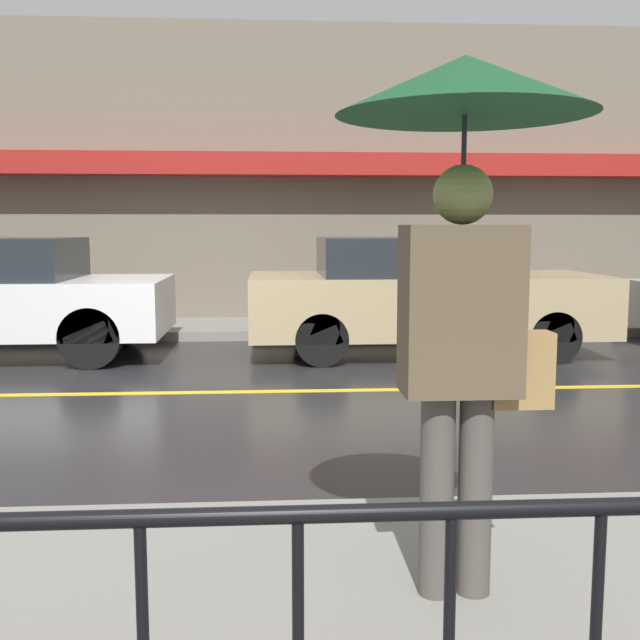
% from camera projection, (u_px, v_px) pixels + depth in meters
% --- Properties ---
extents(ground_plane, '(80.00, 80.00, 0.00)m').
position_uv_depth(ground_plane, '(200.00, 393.00, 7.34)').
color(ground_plane, '#262628').
extents(sidewalk_far, '(28.00, 1.73, 0.14)m').
position_uv_depth(sidewalk_far, '(226.00, 328.00, 11.49)').
color(sidewalk_far, gray).
rests_on(sidewalk_far, ground_plane).
extents(lane_marking, '(25.20, 0.12, 0.01)m').
position_uv_depth(lane_marking, '(200.00, 392.00, 7.34)').
color(lane_marking, gold).
rests_on(lane_marking, ground_plane).
extents(building_storefront, '(28.00, 0.85, 4.87)m').
position_uv_depth(building_storefront, '(227.00, 176.00, 12.17)').
color(building_storefront, '#706656').
rests_on(building_storefront, ground_plane).
extents(pedestrian, '(0.98, 0.98, 2.11)m').
position_uv_depth(pedestrian, '(465.00, 188.00, 2.84)').
color(pedestrian, '#4C4742').
rests_on(pedestrian, sidewalk_near).
extents(car_tan, '(4.47, 1.89, 1.49)m').
position_uv_depth(car_tan, '(422.00, 294.00, 9.58)').
color(car_tan, tan).
rests_on(car_tan, ground_plane).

